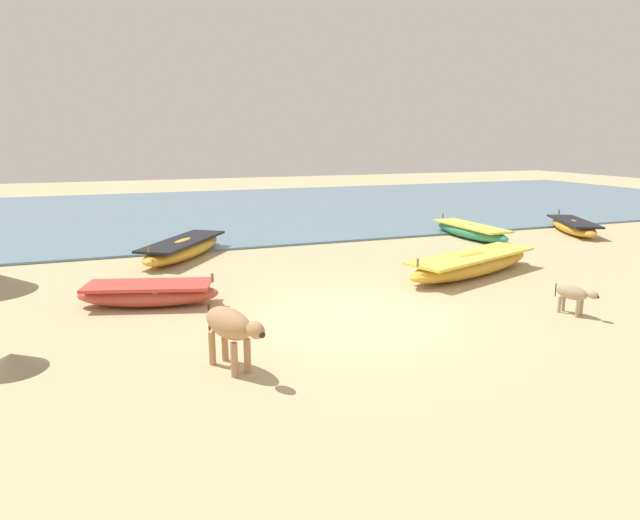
# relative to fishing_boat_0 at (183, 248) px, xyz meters

# --- Properties ---
(ground) EXTENTS (80.00, 80.00, 0.00)m
(ground) POSITION_rel_fishing_boat_0_xyz_m (2.57, -7.00, -0.30)
(ground) COLOR tan
(sea_water) EXTENTS (60.00, 20.00, 0.08)m
(sea_water) POSITION_rel_fishing_boat_0_xyz_m (2.57, 10.64, -0.26)
(sea_water) COLOR slate
(sea_water) RESTS_ON ground
(fishing_boat_0) EXTENTS (3.32, 4.14, 0.76)m
(fishing_boat_0) POSITION_rel_fishing_boat_0_xyz_m (0.00, 0.00, 0.00)
(fishing_boat_0) COLOR gold
(fishing_boat_0) RESTS_ON ground
(fishing_boat_1) EXTENTS (4.97, 2.76, 0.77)m
(fishing_boat_1) POSITION_rel_fishing_boat_0_xyz_m (6.93, -4.84, 0.00)
(fishing_boat_1) COLOR gold
(fishing_boat_1) RESTS_ON ground
(fishing_boat_3) EXTENTS (1.12, 3.90, 0.69)m
(fishing_boat_3) POSITION_rel_fishing_boat_0_xyz_m (10.19, -0.19, -0.04)
(fishing_boat_3) COLOR #338C66
(fishing_boat_3) RESTS_ON ground
(fishing_boat_4) EXTENTS (3.18, 1.82, 0.69)m
(fishing_boat_4) POSITION_rel_fishing_boat_0_xyz_m (-1.29, -4.69, -0.03)
(fishing_boat_4) COLOR #B74733
(fishing_boat_4) RESTS_ON ground
(fishing_boat_6) EXTENTS (2.50, 3.79, 0.70)m
(fishing_boat_6) POSITION_rel_fishing_boat_0_xyz_m (14.49, -0.66, -0.03)
(fishing_boat_6) COLOR gold
(fishing_boat_6) RESTS_ON ground
(cow_adult_tan) EXTENTS (0.84, 1.49, 0.99)m
(cow_adult_tan) POSITION_rel_fishing_boat_0_xyz_m (-0.30, -8.69, 0.41)
(cow_adult_tan) COLOR tan
(cow_adult_tan) RESTS_ON ground
(calf_near_dun) EXTENTS (0.43, 0.94, 0.62)m
(calf_near_dun) POSITION_rel_fishing_boat_0_xyz_m (6.85, -8.40, 0.14)
(calf_near_dun) COLOR tan
(calf_near_dun) RESTS_ON ground
(debris_pile_1) EXTENTS (1.48, 1.48, 0.27)m
(debris_pile_1) POSITION_rel_fishing_boat_0_xyz_m (-3.55, -7.51, -0.17)
(debris_pile_1) COLOR brown
(debris_pile_1) RESTS_ON ground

